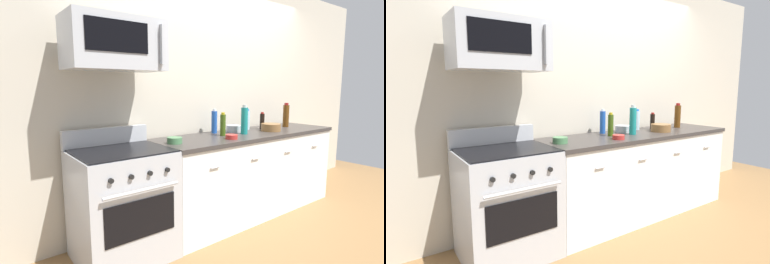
# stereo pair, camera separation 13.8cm
# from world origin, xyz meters

# --- Properties ---
(ground_plane) EXTENTS (6.49, 6.49, 0.00)m
(ground_plane) POSITION_xyz_m (0.00, 0.00, 0.00)
(ground_plane) COLOR olive
(back_wall) EXTENTS (5.41, 0.10, 2.70)m
(back_wall) POSITION_xyz_m (0.00, 0.41, 1.35)
(back_wall) COLOR beige
(back_wall) RESTS_ON ground_plane
(counter_unit) EXTENTS (2.32, 0.66, 0.92)m
(counter_unit) POSITION_xyz_m (-0.00, -0.00, 0.46)
(counter_unit) COLOR white
(counter_unit) RESTS_ON ground_plane
(range_oven) EXTENTS (0.76, 0.69, 1.07)m
(range_oven) POSITION_xyz_m (-1.54, 0.00, 0.47)
(range_oven) COLOR #B7BABF
(range_oven) RESTS_ON ground_plane
(microwave) EXTENTS (0.74, 0.44, 0.40)m
(microwave) POSITION_xyz_m (-1.54, 0.05, 1.75)
(microwave) COLOR #B7BABF
(bottle_olive_oil) EXTENTS (0.06, 0.06, 0.24)m
(bottle_olive_oil) POSITION_xyz_m (-0.39, 0.02, 1.04)
(bottle_olive_oil) COLOR #385114
(bottle_olive_oil) RESTS_ON countertop_slab
(bottle_soy_sauce_dark) EXTENTS (0.06, 0.06, 0.20)m
(bottle_soy_sauce_dark) POSITION_xyz_m (0.33, 0.11, 1.02)
(bottle_soy_sauce_dark) COLOR black
(bottle_soy_sauce_dark) RESTS_ON countertop_slab
(bottle_water_clear) EXTENTS (0.07, 0.07, 0.24)m
(bottle_water_clear) POSITION_xyz_m (0.16, 0.19, 1.04)
(bottle_water_clear) COLOR silver
(bottle_water_clear) RESTS_ON countertop_slab
(bottle_wine_amber) EXTENTS (0.08, 0.08, 0.30)m
(bottle_wine_amber) POSITION_xyz_m (0.72, 0.05, 1.06)
(bottle_wine_amber) COLOR #59330F
(bottle_wine_amber) RESTS_ON countertop_slab
(bottle_sparkling_teal) EXTENTS (0.07, 0.07, 0.31)m
(bottle_sparkling_teal) POSITION_xyz_m (-0.14, -0.04, 1.07)
(bottle_sparkling_teal) COLOR #197F7A
(bottle_sparkling_teal) RESTS_ON countertop_slab
(bottle_soda_blue) EXTENTS (0.06, 0.06, 0.27)m
(bottle_soda_blue) POSITION_xyz_m (-0.35, 0.21, 1.05)
(bottle_soda_blue) COLOR #1E4CA5
(bottle_soda_blue) RESTS_ON countertop_slab
(bowl_wooden_salad) EXTENTS (0.22, 0.22, 0.08)m
(bowl_wooden_salad) POSITION_xyz_m (0.28, -0.06, 0.96)
(bowl_wooden_salad) COLOR brown
(bowl_wooden_salad) RESTS_ON countertop_slab
(bowl_steel_prep) EXTENTS (0.17, 0.17, 0.08)m
(bowl_steel_prep) POSITION_xyz_m (-0.12, 0.14, 0.96)
(bowl_steel_prep) COLOR #B2B5BA
(bowl_steel_prep) RESTS_ON countertop_slab
(bowl_green_glaze) EXTENTS (0.14, 0.14, 0.05)m
(bowl_green_glaze) POSITION_xyz_m (-1.03, -0.03, 0.95)
(bowl_green_glaze) COLOR #477A4C
(bowl_green_glaze) RESTS_ON countertop_slab
(bowl_red_small) EXTENTS (0.12, 0.12, 0.04)m
(bowl_red_small) POSITION_xyz_m (-0.46, -0.17, 0.94)
(bowl_red_small) COLOR #B72D28
(bowl_red_small) RESTS_ON countertop_slab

